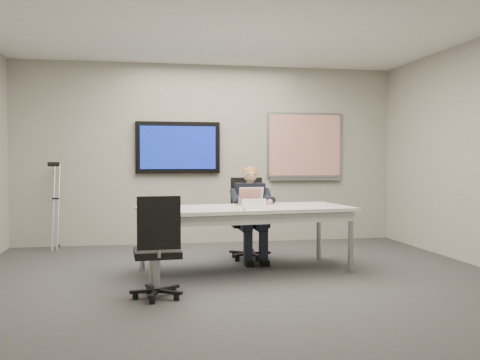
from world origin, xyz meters
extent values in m
cube|color=#363638|center=(0.00, 0.00, 0.00)|extent=(6.00, 6.00, 0.02)
cube|color=white|center=(0.00, 0.00, 2.80)|extent=(6.00, 6.00, 0.02)
cube|color=#A4A094|center=(0.00, 3.00, 1.40)|extent=(6.00, 0.02, 2.80)
cube|color=#A4A094|center=(0.00, -3.00, 1.40)|extent=(6.00, 0.02, 2.80)
cube|color=silver|center=(0.13, 0.71, 0.73)|extent=(2.55, 1.29, 0.04)
cube|color=silver|center=(0.13, 0.71, 0.65)|extent=(2.44, 1.18, 0.10)
cylinder|color=gray|center=(-0.95, 0.16, 0.36)|extent=(0.06, 0.06, 0.71)
cylinder|color=gray|center=(1.32, 0.42, 0.36)|extent=(0.06, 0.06, 0.71)
cylinder|color=gray|center=(-1.05, 1.01, 0.36)|extent=(0.06, 0.06, 0.71)
cylinder|color=gray|center=(1.22, 1.27, 0.36)|extent=(0.06, 0.06, 0.71)
cube|color=black|center=(-0.50, 2.95, 1.50)|extent=(1.30, 0.08, 0.80)
cube|color=navy|center=(-0.50, 2.90, 1.50)|extent=(1.16, 0.01, 0.66)
cube|color=gray|center=(1.55, 2.98, 1.55)|extent=(1.25, 0.04, 1.05)
cube|color=white|center=(1.55, 2.95, 1.55)|extent=(1.18, 0.01, 0.98)
cube|color=gray|center=(1.55, 2.94, 1.00)|extent=(1.18, 0.05, 0.04)
cylinder|color=gray|center=(0.34, 1.49, 0.28)|extent=(0.06, 0.06, 0.37)
cube|color=black|center=(0.34, 1.49, 0.47)|extent=(0.48, 0.48, 0.07)
cube|color=black|center=(0.34, 1.71, 0.80)|extent=(0.43, 0.06, 0.53)
cylinder|color=gray|center=(-0.91, -0.34, 0.26)|extent=(0.06, 0.06, 0.33)
cube|color=black|center=(-0.91, -0.34, 0.43)|extent=(0.45, 0.45, 0.06)
cube|color=black|center=(-0.90, -0.54, 0.73)|extent=(0.39, 0.07, 0.48)
cube|color=black|center=(0.34, 1.46, 0.74)|extent=(0.38, 0.22, 0.52)
cube|color=#371E16|center=(0.34, 1.35, 0.77)|extent=(0.20, 0.02, 0.25)
sphere|color=tan|center=(0.34, 1.43, 1.11)|extent=(0.19, 0.19, 0.19)
ellipsoid|color=brown|center=(0.34, 1.44, 1.14)|extent=(0.20, 0.20, 0.16)
cube|color=#B2B2B4|center=(0.26, 0.87, 0.76)|extent=(0.33, 0.24, 0.02)
cube|color=black|center=(0.26, 0.86, 0.77)|extent=(0.27, 0.17, 0.00)
cube|color=#B2B2B4|center=(0.26, 1.01, 0.87)|extent=(0.31, 0.10, 0.20)
cube|color=red|center=(0.26, 1.00, 0.87)|extent=(0.27, 0.08, 0.17)
cylinder|color=black|center=(0.05, 0.34, 0.76)|extent=(0.01, 0.14, 0.01)
camera|label=1|loc=(-1.04, -5.38, 1.29)|focal=40.00mm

